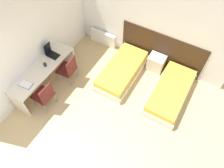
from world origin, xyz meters
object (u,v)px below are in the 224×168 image
chair_near_notebook (44,95)px  laptop (51,53)px  bed_near_window (122,71)px  bed_near_door (170,93)px  nightstand (156,63)px  chair_near_laptop (68,69)px

chair_near_notebook → laptop: laptop is taller
bed_near_window → chair_near_notebook: 2.27m
bed_near_window → laptop: laptop is taller
bed_near_door → nightstand: (-0.75, 0.74, 0.06)m
chair_near_notebook → laptop: (-0.51, 1.02, 0.34)m
bed_near_window → nightstand: size_ratio=3.74×
bed_near_door → nightstand: nightstand is taller
bed_near_door → laptop: bearing=-164.8°
chair_near_notebook → laptop: bearing=118.5°
chair_near_notebook → bed_near_window: bearing=58.9°
bed_near_window → nightstand: 1.05m
chair_near_laptop → chair_near_notebook: same height
bed_near_window → chair_near_laptop: bearing=-143.8°
nightstand → chair_near_notebook: bearing=-126.8°
laptop → chair_near_notebook: bearing=-61.1°
nightstand → laptop: bearing=-147.0°
chair_near_laptop → laptop: (-0.51, 0.02, 0.34)m
chair_near_laptop → chair_near_notebook: size_ratio=1.00×
bed_near_door → chair_near_laptop: chair_near_laptop is taller
nightstand → laptop: 3.01m
bed_near_window → bed_near_door: same height
bed_near_window → bed_near_door: 1.49m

